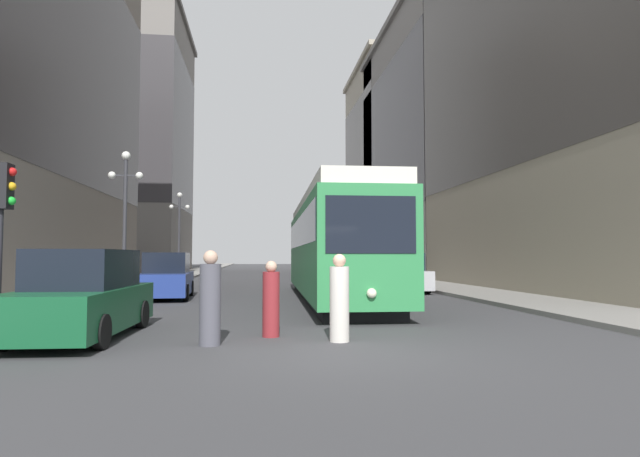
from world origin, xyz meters
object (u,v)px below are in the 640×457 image
object	(u,v)px
parked_car_left_mid	(167,277)
parked_car_right_far	(400,274)
pedestrian_crossing_near	(271,301)
pedestrian_crossing_far	(210,301)
streetcar	(333,245)
pedestrian_on_sidewalk	(339,301)
traffic_light_near_left	(2,202)
transit_bus	(340,252)
lamp_post_left_near	(125,200)
parked_car_left_near	(83,297)
lamp_post_left_far	(179,222)

from	to	relation	value
parked_car_left_mid	parked_car_right_far	distance (m)	10.51
pedestrian_crossing_near	pedestrian_crossing_far	xyz separation A→B (m)	(-1.17, -0.90, 0.10)
parked_car_left_mid	streetcar	bearing A→B (deg)	-16.63
pedestrian_on_sidewalk	traffic_light_near_left	xyz separation A→B (m)	(-6.88, 1.20, 2.00)
streetcar	parked_car_right_far	world-z (taller)	streetcar
transit_bus	pedestrian_on_sidewalk	bearing A→B (deg)	-98.77
traffic_light_near_left	lamp_post_left_near	world-z (taller)	lamp_post_left_near
parked_car_left_near	parked_car_left_mid	world-z (taller)	same
traffic_light_near_left	parked_car_right_far	bearing A→B (deg)	46.09
pedestrian_crossing_near	parked_car_left_near	bearing A→B (deg)	-122.79
pedestrian_crossing_far	pedestrian_on_sidewalk	world-z (taller)	pedestrian_crossing_far
pedestrian_on_sidewalk	lamp_post_left_near	xyz separation A→B (m)	(-7.10, 11.99, 3.19)
transit_bus	parked_car_left_near	size ratio (longest dim) A/B	2.40
transit_bus	lamp_post_left_near	xyz separation A→B (m)	(-11.57, -16.07, 2.04)
pedestrian_on_sidewalk	parked_car_right_far	bearing A→B (deg)	-100.95
streetcar	pedestrian_crossing_near	distance (m)	9.19
pedestrian_crossing_near	pedestrian_crossing_far	size ratio (longest dim) A/B	0.88
parked_car_left_mid	traffic_light_near_left	distance (m)	10.15
streetcar	pedestrian_on_sidewalk	xyz separation A→B (m)	(-1.25, -9.48, -1.30)
streetcar	lamp_post_left_far	distance (m)	19.33
streetcar	traffic_light_near_left	bearing A→B (deg)	-133.25
pedestrian_on_sidewalk	lamp_post_left_near	distance (m)	14.30
parked_car_left_mid	parked_car_left_near	bearing A→B (deg)	-93.23
parked_car_right_far	lamp_post_left_near	distance (m)	12.60
parked_car_right_far	traffic_light_near_left	distance (m)	17.25
pedestrian_crossing_near	pedestrian_crossing_far	bearing A→B (deg)	-80.18
parked_car_right_far	pedestrian_on_sidewalk	world-z (taller)	parked_car_right_far
transit_bus	parked_car_left_mid	xyz separation A→B (m)	(-9.67, -17.05, -1.10)
parked_car_left_near	lamp_post_left_far	distance (m)	25.96
streetcar	transit_bus	world-z (taller)	streetcar
parked_car_left_near	pedestrian_crossing_far	distance (m)	2.97
parked_car_left_mid	lamp_post_left_near	world-z (taller)	lamp_post_left_near
pedestrian_crossing_near	lamp_post_left_far	world-z (taller)	lamp_post_left_far
parked_car_left_mid	parked_car_right_far	size ratio (longest dim) A/B	1.00
lamp_post_left_far	parked_car_left_mid	bearing A→B (deg)	-83.14
parked_car_left_near	parked_car_right_far	xyz separation A→B (m)	(10.20, 12.44, -0.00)
streetcar	parked_car_left_near	size ratio (longest dim) A/B	3.27
streetcar	parked_car_left_near	world-z (taller)	streetcar
transit_bus	pedestrian_on_sidewalk	xyz separation A→B (m)	(-4.46, -28.06, -1.14)
lamp_post_left_near	streetcar	bearing A→B (deg)	-16.77
parked_car_left_mid	parked_car_right_far	xyz separation A→B (m)	(10.21, 2.53, 0.00)
parked_car_left_mid	lamp_post_left_far	distance (m)	16.22
transit_bus	pedestrian_crossing_near	size ratio (longest dim) A/B	7.02
parked_car_left_near	pedestrian_on_sidewalk	distance (m)	5.32
parked_car_left_near	lamp_post_left_near	bearing A→B (deg)	101.92
transit_bus	parked_car_left_mid	bearing A→B (deg)	-119.29
pedestrian_crossing_far	traffic_light_near_left	bearing A→B (deg)	-20.76
parked_car_right_far	lamp_post_left_near	world-z (taller)	lamp_post_left_near
parked_car_right_far	lamp_post_left_far	bearing A→B (deg)	-49.09
parked_car_left_near	lamp_post_left_near	xyz separation A→B (m)	(-1.90, 10.89, 3.15)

